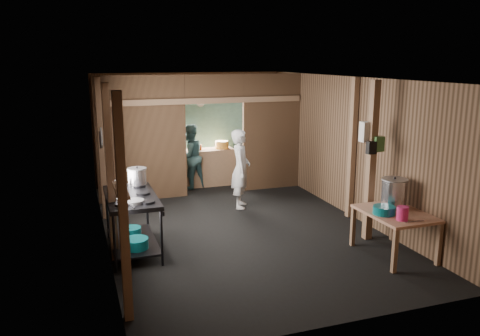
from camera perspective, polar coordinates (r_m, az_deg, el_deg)
name	(u,v)px	position (r m, az deg, el deg)	size (l,w,h in m)	color
floor	(236,225)	(8.71, -0.43, -6.79)	(4.50, 7.00, 0.00)	black
ceiling	(236,78)	(8.22, -0.46, 10.55)	(4.50, 7.00, 0.00)	#4A4743
wall_back	(190,128)	(11.69, -5.94, 4.76)	(4.50, 0.00, 2.60)	brown
wall_front	(341,215)	(5.27, 11.82, -5.41)	(4.50, 0.00, 2.60)	brown
wall_left	(102,163)	(7.96, -15.99, 0.54)	(0.00, 7.00, 2.60)	brown
wall_right	(350,147)	(9.32, 12.80, 2.46)	(0.00, 7.00, 2.60)	brown
partition_left	(142,139)	(10.19, -11.53, 3.39)	(1.85, 0.10, 2.60)	brown
partition_right	(271,132)	(10.95, 3.71, 4.25)	(1.35, 0.10, 2.60)	brown
partition_header	(214,88)	(10.40, -3.05, 9.36)	(1.30, 0.10, 0.60)	brown
turquoise_panel	(190,130)	(11.64, -5.87, 4.48)	(4.40, 0.06, 2.50)	#71AEA3
back_counter	(208,167)	(11.40, -3.74, 0.12)	(1.20, 0.50, 0.85)	#8B6548
wall_clock	(200,103)	(11.59, -4.68, 7.70)	(0.20, 0.20, 0.03)	silver
post_left_a	(123,211)	(5.45, -13.63, -4.90)	(0.10, 0.12, 2.60)	#8B6548
post_left_b	(110,174)	(7.18, -15.06, -0.70)	(0.10, 0.12, 2.60)	#8B6548
post_left_c	(102,150)	(9.14, -16.00, 2.08)	(0.10, 0.12, 2.60)	#8B6548
post_right	(352,149)	(9.12, 13.08, 2.22)	(0.10, 0.12, 2.60)	#8B6548
post_free	(371,162)	(8.04, 15.21, 0.70)	(0.12, 0.12, 2.60)	#8B6548
cross_beam	(204,101)	(10.31, -4.30, 7.91)	(4.40, 0.12, 0.12)	#8B6548
pan_lid_big	(101,138)	(8.29, -16.03, 3.47)	(0.34, 0.34, 0.03)	#929298
pan_lid_small	(100,140)	(8.70, -16.14, 3.22)	(0.30, 0.30, 0.03)	black
wall_shelf	(121,190)	(5.90, -13.87, -2.54)	(0.14, 0.80, 0.03)	#8B6548
jar_white	(123,190)	(5.64, -13.67, -2.54)	(0.07, 0.07, 0.10)	silver
jar_yellow	(121,185)	(5.88, -13.91, -1.93)	(0.08, 0.08, 0.10)	orange
jar_green	(119,180)	(6.10, -14.10, -1.43)	(0.06, 0.06, 0.10)	#3A6D33
bag_white	(367,132)	(7.99, 14.79, 4.16)	(0.22, 0.15, 0.32)	silver
bag_green	(378,144)	(7.97, 15.99, 2.75)	(0.16, 0.12, 0.24)	#3A6D33
bag_black	(371,148)	(7.88, 15.21, 2.33)	(0.14, 0.10, 0.20)	black
gas_range	(133,223)	(7.65, -12.56, -6.40)	(0.78, 1.52, 0.90)	black
prep_table	(394,234)	(7.72, 17.69, -7.39)	(0.84, 1.15, 0.68)	tan
stove_pot_large	(137,177)	(8.02, -12.01, -1.10)	(0.31, 0.31, 0.32)	silver
stove_pot_med	(120,192)	(7.44, -14.01, -2.77)	(0.23, 0.23, 0.20)	silver
stove_saucepan	(116,184)	(8.00, -14.39, -1.88)	(0.18, 0.18, 0.11)	silver
frying_pan	(134,202)	(7.11, -12.34, -3.88)	(0.28, 0.50, 0.07)	#929298
blue_tub_front	(136,243)	(7.39, -12.17, -8.69)	(0.37, 0.37, 0.15)	#0A626A
blue_tub_back	(131,231)	(7.94, -12.69, -7.29)	(0.31, 0.31, 0.13)	#0A626A
stock_pot	(394,194)	(7.79, 17.68, -2.90)	(0.40, 0.40, 0.47)	silver
wash_basin	(384,210)	(7.45, 16.62, -4.78)	(0.33, 0.33, 0.12)	#0A626A
pink_bucket	(403,213)	(7.25, 18.61, -5.09)	(0.17, 0.17, 0.20)	#D6256D
knife	(414,221)	(7.25, 19.85, -5.95)	(0.30, 0.04, 0.01)	silver
yellow_tub	(222,145)	(11.39, -2.15, 2.76)	(0.32, 0.32, 0.18)	orange
red_cup	(199,147)	(11.25, -4.80, 2.47)	(0.11, 0.11, 0.13)	#C33D00
cook	(241,169)	(9.57, 0.08, -0.09)	(0.57, 0.38, 1.57)	silver
worker_back	(190,157)	(11.05, -5.94, 1.34)	(0.72, 0.56, 1.48)	#3B6569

